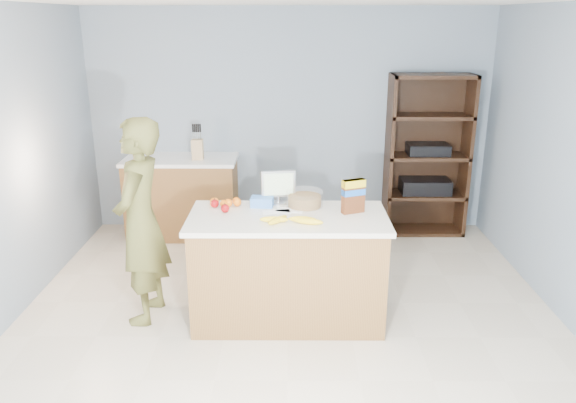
{
  "coord_description": "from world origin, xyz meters",
  "views": [
    {
      "loc": [
        0.02,
        -3.83,
        2.37
      ],
      "look_at": [
        0.0,
        0.35,
        1.0
      ],
      "focal_mm": 35.0,
      "sensor_mm": 36.0,
      "label": 1
    }
  ],
  "objects_px": {
    "counter_peninsula": "(288,272)",
    "person": "(141,222)",
    "shelving_unit": "(426,158)",
    "cereal_box": "(353,194)",
    "tv": "(278,185)"
  },
  "relations": [
    {
      "from": "shelving_unit",
      "to": "tv",
      "type": "relative_size",
      "value": 6.38
    },
    {
      "from": "shelving_unit",
      "to": "counter_peninsula",
      "type": "bearing_deg",
      "value": -127.11
    },
    {
      "from": "tv",
      "to": "counter_peninsula",
      "type": "bearing_deg",
      "value": -74.82
    },
    {
      "from": "counter_peninsula",
      "to": "cereal_box",
      "type": "relative_size",
      "value": 5.75
    },
    {
      "from": "person",
      "to": "cereal_box",
      "type": "distance_m",
      "value": 1.7
    },
    {
      "from": "shelving_unit",
      "to": "cereal_box",
      "type": "xyz_separation_m",
      "value": [
        -1.04,
        -1.97,
        0.19
      ]
    },
    {
      "from": "counter_peninsula",
      "to": "tv",
      "type": "xyz_separation_m",
      "value": [
        -0.08,
        0.3,
        0.64
      ]
    },
    {
      "from": "shelving_unit",
      "to": "tv",
      "type": "height_order",
      "value": "shelving_unit"
    },
    {
      "from": "counter_peninsula",
      "to": "shelving_unit",
      "type": "bearing_deg",
      "value": 52.89
    },
    {
      "from": "counter_peninsula",
      "to": "cereal_box",
      "type": "xyz_separation_m",
      "value": [
        0.51,
        0.08,
        0.64
      ]
    },
    {
      "from": "counter_peninsula",
      "to": "person",
      "type": "relative_size",
      "value": 0.94
    },
    {
      "from": "shelving_unit",
      "to": "person",
      "type": "xyz_separation_m",
      "value": [
        -2.72,
        -2.02,
        -0.03
      ]
    },
    {
      "from": "person",
      "to": "tv",
      "type": "relative_size",
      "value": 5.91
    },
    {
      "from": "counter_peninsula",
      "to": "person",
      "type": "distance_m",
      "value": 1.24
    },
    {
      "from": "person",
      "to": "tv",
      "type": "xyz_separation_m",
      "value": [
        1.09,
        0.27,
        0.23
      ]
    }
  ]
}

